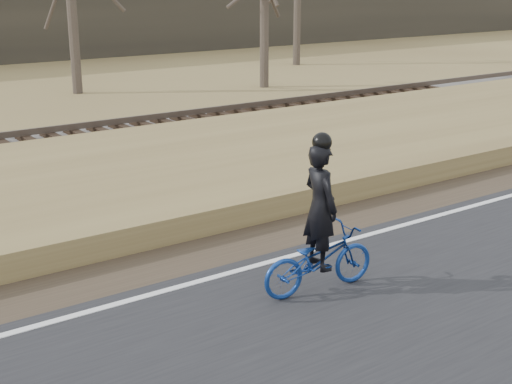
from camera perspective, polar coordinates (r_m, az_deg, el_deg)
ground at (r=9.11m, az=-18.80°, el=-11.53°), size 120.00×120.00×0.00m
edge_line at (r=9.25m, az=-19.21°, el=-10.66°), size 120.00×0.12×0.01m
cyclist at (r=9.64m, az=5.08°, el=-3.97°), size 1.76×0.77×2.21m
bare_tree_right at (r=27.95m, az=0.68°, el=14.83°), size 0.36×0.36×6.33m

